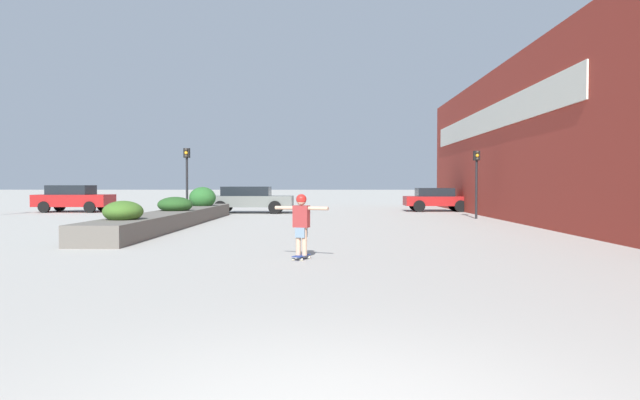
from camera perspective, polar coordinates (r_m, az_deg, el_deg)
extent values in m
cube|color=maroon|center=(21.10, 23.56, 6.63)|extent=(0.60, 43.77, 7.04)
cube|color=silver|center=(29.65, 16.19, 7.64)|extent=(0.06, 22.44, 1.20)
cube|color=#605B54|center=(22.80, -14.38, -1.79)|extent=(1.52, 15.64, 0.58)
ellipsoid|color=#3D6623|center=(17.71, -19.09, -1.09)|extent=(1.15, 1.26, 0.63)
ellipsoid|color=#234C1E|center=(22.94, -14.28, -0.46)|extent=(1.36, 1.24, 0.62)
ellipsoid|color=#286028|center=(27.69, -11.67, 0.23)|extent=(1.25, 1.29, 1.02)
cube|color=navy|center=(12.36, -1.88, -5.57)|extent=(0.41, 0.62, 0.01)
cylinder|color=beige|center=(12.59, -1.88, -5.71)|extent=(0.07, 0.07, 0.05)
cylinder|color=beige|center=(12.52, -1.12, -5.75)|extent=(0.07, 0.07, 0.05)
cylinder|color=beige|center=(12.22, -2.65, -5.93)|extent=(0.07, 0.07, 0.05)
cylinder|color=beige|center=(12.15, -1.88, -5.97)|extent=(0.07, 0.07, 0.05)
cylinder|color=tan|center=(12.35, -2.19, -4.14)|extent=(0.14, 0.14, 0.60)
cylinder|color=tan|center=(12.30, -1.57, -4.16)|extent=(0.14, 0.14, 0.60)
cube|color=slate|center=(12.31, -1.88, -3.25)|extent=(0.27, 0.24, 0.22)
cube|color=maroon|center=(12.28, -1.88, -1.65)|extent=(0.38, 0.28, 0.47)
cylinder|color=tan|center=(12.44, -3.54, -0.78)|extent=(0.45, 0.23, 0.08)
cylinder|color=tan|center=(12.12, -0.18, -0.84)|extent=(0.45, 0.23, 0.08)
sphere|color=tan|center=(12.27, -1.88, -0.09)|extent=(0.20, 0.20, 0.20)
sphere|color=red|center=(12.27, -1.88, 0.07)|extent=(0.23, 0.23, 0.23)
cube|color=maroon|center=(35.81, -23.36, -0.04)|extent=(4.18, 1.93, 0.69)
cube|color=black|center=(35.87, -23.62, 0.93)|extent=(2.30, 1.70, 0.54)
cylinder|color=black|center=(36.15, -20.89, -0.55)|extent=(0.65, 0.22, 0.65)
cylinder|color=black|center=(34.46, -22.02, -0.66)|extent=(0.65, 0.22, 0.65)
cylinder|color=black|center=(37.20, -24.59, -0.53)|extent=(0.65, 0.22, 0.65)
cylinder|color=black|center=(35.55, -25.87, -0.64)|extent=(0.65, 0.22, 0.65)
cube|color=slate|center=(31.95, -7.02, -0.12)|extent=(4.77, 1.88, 0.61)
cube|color=black|center=(31.97, -7.36, 0.88)|extent=(2.62, 1.65, 0.51)
cylinder|color=black|center=(32.68, -4.23, -0.61)|extent=(0.71, 0.22, 0.71)
cylinder|color=black|center=(30.90, -4.53, -0.74)|extent=(0.71, 0.22, 0.71)
cylinder|color=black|center=(33.08, -9.34, -0.60)|extent=(0.71, 0.22, 0.71)
cylinder|color=black|center=(31.33, -9.92, -0.73)|extent=(0.71, 0.22, 0.71)
cube|color=maroon|center=(34.48, 11.63, -0.09)|extent=(3.84, 1.80, 0.55)
cube|color=black|center=(34.44, 11.38, 0.78)|extent=(2.11, 1.59, 0.49)
cylinder|color=black|center=(35.56, 13.26, -0.49)|extent=(0.68, 0.22, 0.68)
cylinder|color=black|center=(33.89, 13.87, -0.60)|extent=(0.68, 0.22, 0.68)
cylinder|color=black|center=(35.13, 9.46, -0.49)|extent=(0.68, 0.22, 0.68)
cylinder|color=black|center=(33.44, 9.89, -0.60)|extent=(0.68, 0.22, 0.68)
cube|color=slate|center=(38.54, 27.09, 0.06)|extent=(3.86, 1.87, 0.68)
cube|color=black|center=(38.47, 26.89, 0.92)|extent=(2.12, 1.64, 0.47)
cylinder|color=black|center=(39.88, 28.06, -0.39)|extent=(0.71, 0.22, 0.71)
cylinder|color=black|center=(38.31, 29.27, -0.48)|extent=(0.71, 0.22, 0.71)
cylinder|color=black|center=(38.85, 24.92, -0.40)|extent=(0.71, 0.22, 0.71)
cylinder|color=black|center=(37.24, 26.03, -0.49)|extent=(0.71, 0.22, 0.71)
cylinder|color=black|center=(27.61, -13.16, 1.17)|extent=(0.11, 0.11, 2.86)
cube|color=black|center=(27.65, -13.18, 4.60)|extent=(0.28, 0.20, 0.45)
sphere|color=#2D2823|center=(27.54, -13.25, 4.92)|extent=(0.15, 0.15, 0.15)
sphere|color=orange|center=(27.53, -13.24, 4.61)|extent=(0.15, 0.15, 0.15)
sphere|color=#2D2823|center=(27.52, -13.24, 4.30)|extent=(0.15, 0.15, 0.15)
cylinder|color=black|center=(27.59, 15.37, 1.01)|extent=(0.11, 0.11, 2.72)
cube|color=black|center=(27.62, 15.39, 4.30)|extent=(0.28, 0.20, 0.45)
sphere|color=#2D2823|center=(27.51, 15.46, 4.62)|extent=(0.15, 0.15, 0.15)
sphere|color=orange|center=(27.50, 15.46, 4.31)|extent=(0.15, 0.15, 0.15)
sphere|color=#2D2823|center=(27.49, 15.46, 3.99)|extent=(0.15, 0.15, 0.15)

